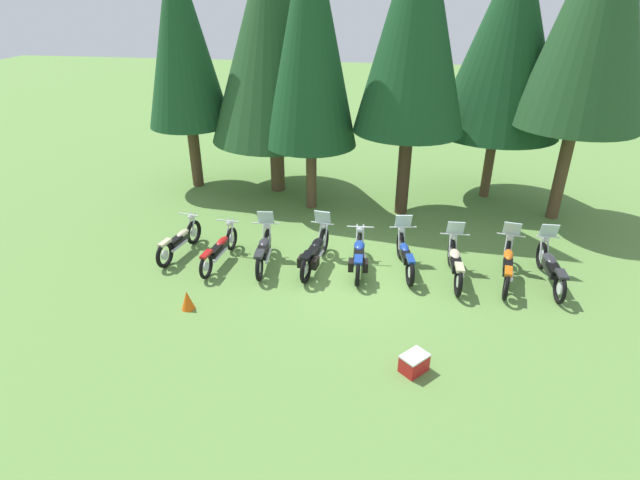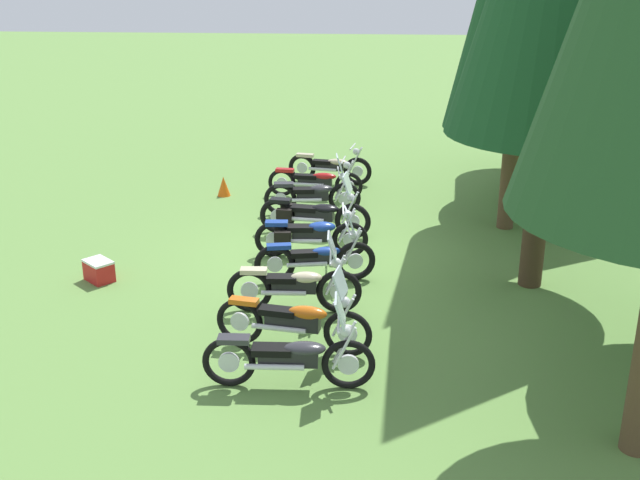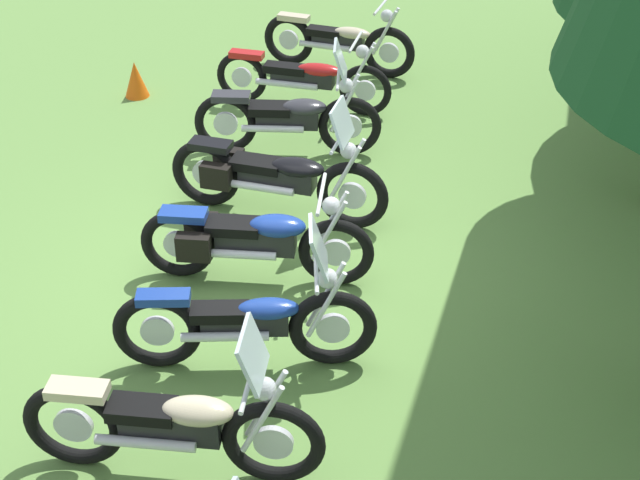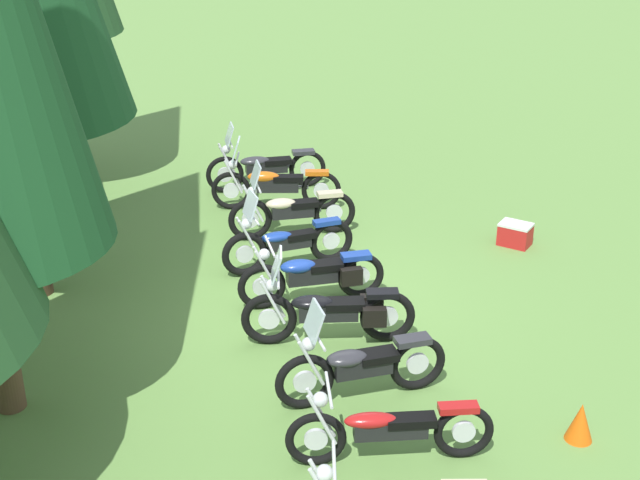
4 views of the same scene
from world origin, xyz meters
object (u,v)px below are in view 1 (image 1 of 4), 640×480
Objects in this scene: motorcycle_4 at (359,256)px; pine_tree_0 at (181,35)px; motorcycle_0 at (180,241)px; pine_tree_1 at (272,38)px; pine_tree_2 at (310,31)px; pine_tree_4 at (509,37)px; motorcycle_8 at (551,267)px; motorcycle_5 at (405,255)px; motorcycle_6 at (455,263)px; motorcycle_1 at (220,249)px; motorcycle_7 at (507,264)px; pine_tree_3 at (416,20)px; pine_tree_5 at (601,2)px; motorcycle_2 at (264,250)px; motorcycle_3 at (315,252)px; traffic_cone at (187,300)px; picnic_cooler at (414,363)px.

pine_tree_0 reaches higher than motorcycle_4.
pine_tree_1 is at bearing -6.26° from motorcycle_0.
pine_tree_4 is at bearing 18.16° from pine_tree_2.
motorcycle_8 reaches higher than motorcycle_4.
motorcycle_5 is at bearing -33.72° from pine_tree_0.
pine_tree_0 reaches higher than motorcycle_6.
motorcycle_7 is (7.63, 0.25, 0.07)m from motorcycle_1.
motorcycle_7 is 7.32m from pine_tree_3.
motorcycle_4 is 9.61m from pine_tree_5.
motorcycle_8 is at bearing -32.71° from pine_tree_1.
motorcycle_5 is at bearing 96.97° from motorcycle_7.
pine_tree_2 is (0.58, 4.22, 5.17)m from motorcycle_2.
motorcycle_0 is 0.96× the size of motorcycle_6.
motorcycle_3 is 0.99× the size of motorcycle_8.
pine_tree_1 reaches higher than traffic_cone.
motorcycle_1 is at bearing 89.00° from motorcycle_6.
traffic_cone reaches higher than picnic_cooler.
pine_tree_4 is (10.71, 0.61, 0.04)m from pine_tree_0.
pine_tree_1 is 18.05× the size of traffic_cone.
motorcycle_0 is 0.97× the size of motorcycle_4.
pine_tree_5 reaches higher than pine_tree_2.
picnic_cooler is (4.02, -3.64, -0.28)m from motorcycle_2.
pine_tree_0 is 12.94× the size of picnic_cooler.
motorcycle_0 is 8.89m from motorcycle_7.
motorcycle_7 is at bearing -27.25° from pine_tree_0.
pine_tree_0 is at bearing 52.49° from motorcycle_3.
motorcycle_0 is at bearing -146.83° from pine_tree_4.
pine_tree_5 reaches higher than motorcycle_5.
motorcycle_8 is at bearing -80.08° from motorcycle_0.
motorcycle_8 is at bearing -94.05° from motorcycle_2.
pine_tree_4 reaches higher than motorcycle_7.
traffic_cone is at bearing -175.02° from motorcycle_1.
motorcycle_3 is 3.59m from traffic_cone.
pine_tree_5 is (1.97, -1.60, 1.05)m from pine_tree_4.
pine_tree_1 is at bearing 29.20° from motorcycle_4.
motorcycle_0 is 2.52m from motorcycle_2.
pine_tree_4 is (5.23, 6.11, 4.91)m from motorcycle_3.
motorcycle_0 is 0.24× the size of pine_tree_2.
motorcycle_3 is 1.18m from motorcycle_4.
motorcycle_0 is 7.44m from pine_tree_1.
motorcycle_8 is at bearing -77.80° from motorcycle_7.
picnic_cooler is at bearing -87.30° from pine_tree_3.
pine_tree_0 is 1.00× the size of pine_tree_4.
motorcycle_0 is at bearing -158.52° from pine_tree_5.
motorcycle_6 is 0.26× the size of pine_tree_1.
motorcycle_7 is 0.29× the size of pine_tree_0.
traffic_cone is (-4.91, -6.51, -5.73)m from pine_tree_3.
pine_tree_2 reaches higher than motorcycle_3.
pine_tree_3 is at bearing 44.45° from motorcycle_7.
pine_tree_0 is at bearing 47.23° from motorcycle_4.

